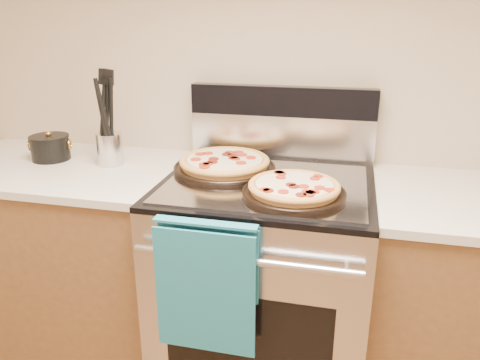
% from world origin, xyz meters
% --- Properties ---
extents(wall_back, '(4.00, 0.00, 4.00)m').
position_xyz_m(wall_back, '(0.00, 2.00, 1.35)').
color(wall_back, '#C8B090').
rests_on(wall_back, ground).
extents(range_body, '(0.76, 0.68, 0.90)m').
position_xyz_m(range_body, '(0.00, 1.65, 0.45)').
color(range_body, '#B7B7BC').
rests_on(range_body, ground).
extents(oven_window, '(0.56, 0.01, 0.40)m').
position_xyz_m(oven_window, '(0.00, 1.31, 0.45)').
color(oven_window, black).
rests_on(oven_window, range_body).
extents(cooktop, '(0.76, 0.68, 0.02)m').
position_xyz_m(cooktop, '(0.00, 1.65, 0.91)').
color(cooktop, black).
rests_on(cooktop, range_body).
extents(backsplash_lower, '(0.76, 0.06, 0.18)m').
position_xyz_m(backsplash_lower, '(0.00, 1.96, 1.01)').
color(backsplash_lower, silver).
rests_on(backsplash_lower, cooktop).
extents(backsplash_upper, '(0.76, 0.06, 0.12)m').
position_xyz_m(backsplash_upper, '(0.00, 1.96, 1.16)').
color(backsplash_upper, black).
rests_on(backsplash_upper, backsplash_lower).
extents(oven_handle, '(0.70, 0.03, 0.03)m').
position_xyz_m(oven_handle, '(0.00, 1.27, 0.80)').
color(oven_handle, silver).
rests_on(oven_handle, range_body).
extents(dish_towel, '(0.32, 0.05, 0.42)m').
position_xyz_m(dish_towel, '(-0.12, 1.27, 0.70)').
color(dish_towel, '#1A5E85').
rests_on(dish_towel, oven_handle).
extents(foil_sheet, '(0.70, 0.55, 0.01)m').
position_xyz_m(foil_sheet, '(0.00, 1.62, 0.92)').
color(foil_sheet, gray).
rests_on(foil_sheet, cooktop).
extents(cabinet_left, '(1.00, 0.62, 0.88)m').
position_xyz_m(cabinet_left, '(-0.88, 1.68, 0.44)').
color(cabinet_left, brown).
rests_on(cabinet_left, ground).
extents(countertop_left, '(1.02, 0.64, 0.03)m').
position_xyz_m(countertop_left, '(-0.88, 1.68, 0.90)').
color(countertop_left, beige).
rests_on(countertop_left, cabinet_left).
extents(pepperoni_pizza_back, '(0.39, 0.39, 0.05)m').
position_xyz_m(pepperoni_pizza_back, '(-0.18, 1.72, 0.95)').
color(pepperoni_pizza_back, '#C7813C').
rests_on(pepperoni_pizza_back, foil_sheet).
extents(pepperoni_pizza_front, '(0.38, 0.38, 0.05)m').
position_xyz_m(pepperoni_pizza_front, '(0.11, 1.52, 0.95)').
color(pepperoni_pizza_front, '#C7813C').
rests_on(pepperoni_pizza_front, foil_sheet).
extents(utensil_crock, '(0.13, 0.13, 0.13)m').
position_xyz_m(utensil_crock, '(-0.67, 1.73, 0.98)').
color(utensil_crock, silver).
rests_on(utensil_crock, countertop_left).
extents(saucepan, '(0.20, 0.20, 0.10)m').
position_xyz_m(saucepan, '(-0.95, 1.74, 0.96)').
color(saucepan, black).
rests_on(saucepan, countertop_left).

